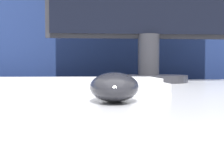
{
  "coord_description": "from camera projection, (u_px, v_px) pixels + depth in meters",
  "views": [
    {
      "loc": [
        -0.09,
        -0.53,
        0.82
      ],
      "look_at": [
        -0.05,
        -0.11,
        0.79
      ],
      "focal_mm": 50.0,
      "sensor_mm": 36.0,
      "label": 1
    }
  ],
  "objects": [
    {
      "name": "partition_panel",
      "position": [
        109.0,
        133.0,
        1.21
      ],
      "size": [
        5.0,
        0.03,
        1.12
      ],
      "color": "navy",
      "rests_on": "ground_plane"
    },
    {
      "name": "keyboard",
      "position": [
        58.0,
        85.0,
        0.55
      ],
      "size": [
        0.37,
        0.14,
        0.02
      ],
      "rotation": [
        0.0,
        0.0,
        -0.01
      ],
      "color": "silver",
      "rests_on": "desk"
    },
    {
      "name": "computer_mouse_near",
      "position": [
        114.0,
        87.0,
        0.39
      ],
      "size": [
        0.07,
        0.11,
        0.04
      ],
      "rotation": [
        0.0,
        0.0,
        -0.09
      ],
      "color": "#232328",
      "rests_on": "desk"
    }
  ]
}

